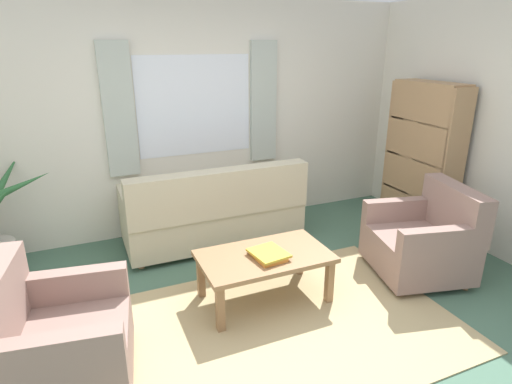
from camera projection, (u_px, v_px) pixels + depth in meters
ground_plane at (280, 327)px, 3.35m from camera, size 6.24×6.24×0.00m
wall_back at (194, 118)px, 4.87m from camera, size 5.32×0.12×2.60m
window_with_curtains at (196, 106)px, 4.75m from camera, size 1.98×0.07×1.40m
area_rug at (280, 327)px, 3.35m from camera, size 2.76×1.85×0.01m
couch at (214, 213)px, 4.63m from camera, size 1.90×0.82×0.92m
armchair_left at (53, 341)px, 2.67m from camera, size 0.94×0.95×0.88m
armchair_right at (424, 240)px, 4.03m from camera, size 0.99×1.01×0.88m
coffee_table at (264, 260)px, 3.59m from camera, size 1.10×0.64×0.44m
book_stack_on_table at (268, 254)px, 3.52m from camera, size 0.31×0.34×0.05m
bookshelf at (422, 156)px, 4.88m from camera, size 0.30×0.94×1.72m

